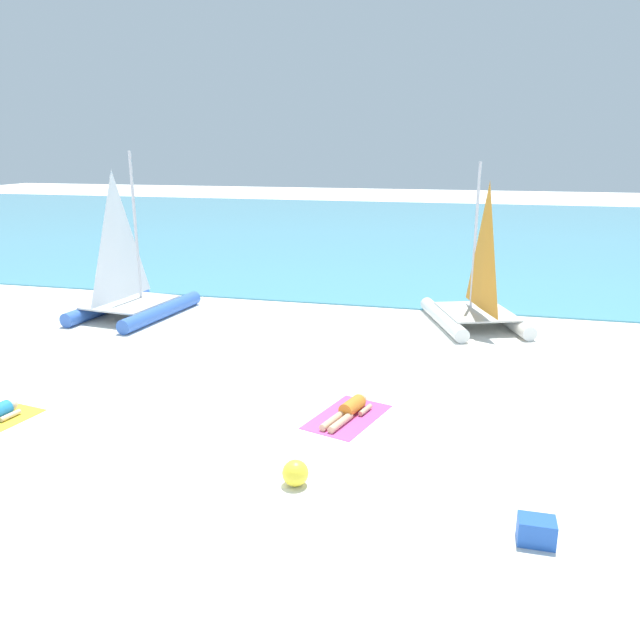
# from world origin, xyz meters

# --- Properties ---
(ground_plane) EXTENTS (120.00, 120.00, 0.00)m
(ground_plane) POSITION_xyz_m (0.00, 10.00, 0.00)
(ground_plane) COLOR white
(ocean_water) EXTENTS (120.00, 40.00, 0.05)m
(ocean_water) POSITION_xyz_m (0.00, 31.10, 0.03)
(ocean_water) COLOR #4C9EB7
(ocean_water) RESTS_ON ground
(sailboat_white) EXTENTS (3.45, 4.25, 4.79)m
(sailboat_white) POSITION_xyz_m (3.65, 9.68, 0.71)
(sailboat_white) COLOR white
(sailboat_white) RESTS_ON ground
(sailboat_blue) EXTENTS (2.92, 4.15, 5.08)m
(sailboat_blue) POSITION_xyz_m (-6.92, 8.14, 0.76)
(sailboat_blue) COLOR blue
(sailboat_blue) RESTS_ON ground
(towel_right) EXTENTS (1.60, 2.14, 0.01)m
(towel_right) POSITION_xyz_m (1.23, 2.31, 0.01)
(towel_right) COLOR #D84C99
(towel_right) RESTS_ON ground
(sunbather_right) EXTENTS (0.82, 1.54, 0.30)m
(sunbather_right) POSITION_xyz_m (1.25, 2.37, 0.13)
(sunbather_right) COLOR orange
(sunbather_right) RESTS_ON towel_right
(beach_ball) EXTENTS (0.42, 0.42, 0.42)m
(beach_ball) POSITION_xyz_m (0.94, -0.41, 0.21)
(beach_ball) COLOR yellow
(beach_ball) RESTS_ON ground
(cooler_box) EXTENTS (0.50, 0.36, 0.36)m
(cooler_box) POSITION_xyz_m (4.53, -1.06, 0.18)
(cooler_box) COLOR blue
(cooler_box) RESTS_ON ground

